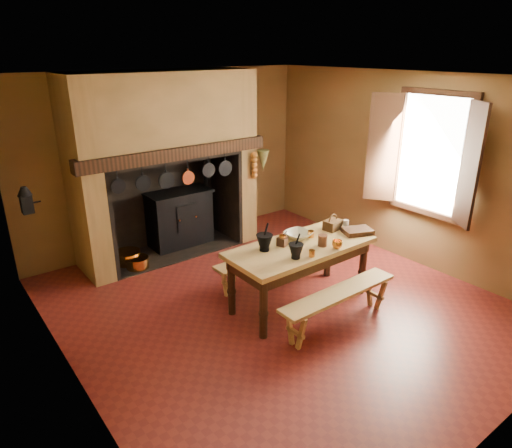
% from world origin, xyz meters
% --- Properties ---
extents(floor, '(5.50, 5.50, 0.00)m').
position_xyz_m(floor, '(0.00, 0.00, 0.00)').
color(floor, maroon).
rests_on(floor, ground).
extents(ceiling, '(5.50, 5.50, 0.00)m').
position_xyz_m(ceiling, '(0.00, 0.00, 2.80)').
color(ceiling, silver).
rests_on(ceiling, back_wall).
extents(back_wall, '(5.00, 0.02, 2.80)m').
position_xyz_m(back_wall, '(0.00, 2.75, 1.40)').
color(back_wall, olive).
rests_on(back_wall, floor).
extents(wall_left, '(0.02, 5.50, 2.80)m').
position_xyz_m(wall_left, '(-2.50, 0.00, 1.40)').
color(wall_left, olive).
rests_on(wall_left, floor).
extents(wall_right, '(0.02, 5.50, 2.80)m').
position_xyz_m(wall_right, '(2.50, 0.00, 1.40)').
color(wall_right, olive).
rests_on(wall_right, floor).
extents(chimney_breast, '(2.95, 0.96, 2.80)m').
position_xyz_m(chimney_breast, '(-0.30, 2.31, 1.81)').
color(chimney_breast, olive).
rests_on(chimney_breast, floor).
extents(iron_range, '(1.12, 0.55, 1.60)m').
position_xyz_m(iron_range, '(-0.04, 2.45, 0.48)').
color(iron_range, black).
rests_on(iron_range, floor).
extents(hearth_pans, '(0.51, 0.62, 0.20)m').
position_xyz_m(hearth_pans, '(-1.05, 2.22, 0.09)').
color(hearth_pans, orange).
rests_on(hearth_pans, floor).
extents(hanging_pans, '(1.92, 0.29, 0.27)m').
position_xyz_m(hanging_pans, '(-0.34, 1.81, 1.36)').
color(hanging_pans, black).
rests_on(hanging_pans, chimney_breast).
extents(onion_string, '(0.12, 0.10, 0.46)m').
position_xyz_m(onion_string, '(1.00, 1.79, 1.33)').
color(onion_string, '#A5601E').
rests_on(onion_string, chimney_breast).
extents(herb_bunch, '(0.20, 0.20, 0.35)m').
position_xyz_m(herb_bunch, '(1.18, 1.79, 1.38)').
color(herb_bunch, brown).
rests_on(herb_bunch, chimney_breast).
extents(window, '(0.39, 1.75, 1.76)m').
position_xyz_m(window, '(2.35, -0.40, 1.70)').
color(window, white).
rests_on(window, wall_right).
extents(wall_coffee_mill, '(0.23, 0.16, 0.31)m').
position_xyz_m(wall_coffee_mill, '(-2.42, 1.55, 1.52)').
color(wall_coffee_mill, black).
rests_on(wall_coffee_mill, wall_left).
extents(work_table, '(1.89, 0.84, 0.82)m').
position_xyz_m(work_table, '(0.25, -0.15, 0.69)').
color(work_table, tan).
rests_on(work_table, floor).
extents(bench_front, '(1.66, 0.29, 0.47)m').
position_xyz_m(bench_front, '(0.25, -0.81, 0.35)').
color(bench_front, tan).
rests_on(bench_front, floor).
extents(bench_back, '(1.62, 0.28, 0.46)m').
position_xyz_m(bench_back, '(0.25, 0.51, 0.34)').
color(bench_back, tan).
rests_on(bench_back, floor).
extents(mortar_large, '(0.20, 0.20, 0.34)m').
position_xyz_m(mortar_large, '(-0.21, 0.00, 0.93)').
color(mortar_large, black).
rests_on(mortar_large, work_table).
extents(mortar_small, '(0.18, 0.18, 0.30)m').
position_xyz_m(mortar_small, '(-0.06, -0.39, 0.92)').
color(mortar_small, black).
rests_on(mortar_small, work_table).
extents(coffee_grinder, '(0.16, 0.14, 0.17)m').
position_xyz_m(coffee_grinder, '(0.06, -0.02, 0.88)').
color(coffee_grinder, '#311A0F').
rests_on(coffee_grinder, work_table).
extents(brass_mug_a, '(0.07, 0.07, 0.08)m').
position_xyz_m(brass_mug_a, '(0.12, -0.47, 0.86)').
color(brass_mug_a, orange).
rests_on(brass_mug_a, work_table).
extents(brass_mug_b, '(0.09, 0.09, 0.09)m').
position_xyz_m(brass_mug_b, '(0.52, -0.04, 0.86)').
color(brass_mug_b, orange).
rests_on(brass_mug_b, work_table).
extents(mixing_bowl, '(0.37, 0.37, 0.08)m').
position_xyz_m(mixing_bowl, '(0.37, 0.04, 0.86)').
color(mixing_bowl, beige).
rests_on(mixing_bowl, work_table).
extents(stoneware_crock, '(0.14, 0.14, 0.14)m').
position_xyz_m(stoneware_crock, '(0.44, -0.33, 0.89)').
color(stoneware_crock, '#512E1E').
rests_on(stoneware_crock, work_table).
extents(glass_jar, '(0.08, 0.08, 0.13)m').
position_xyz_m(glass_jar, '(1.09, -0.12, 0.88)').
color(glass_jar, beige).
rests_on(glass_jar, work_table).
extents(wicker_basket, '(0.26, 0.20, 0.22)m').
position_xyz_m(wicker_basket, '(0.93, -0.02, 0.89)').
color(wicker_basket, '#482E15').
rests_on(wicker_basket, work_table).
extents(wooden_tray, '(0.44, 0.38, 0.06)m').
position_xyz_m(wooden_tray, '(1.09, -0.32, 0.85)').
color(wooden_tray, '#311A0F').
rests_on(wooden_tray, work_table).
extents(brass_cup, '(0.16, 0.16, 0.10)m').
position_xyz_m(brass_cup, '(0.53, -0.49, 0.87)').
color(brass_cup, orange).
rests_on(brass_cup, work_table).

